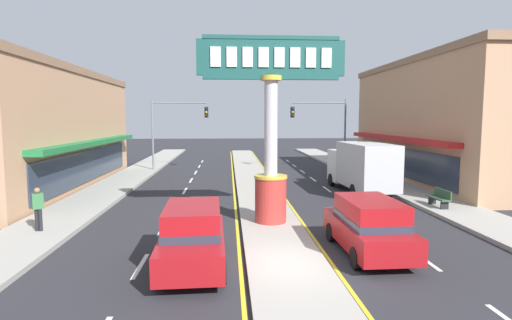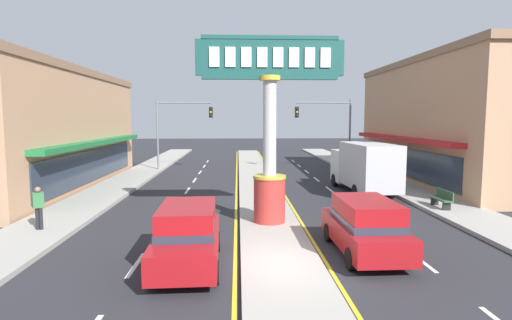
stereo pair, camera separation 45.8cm
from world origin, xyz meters
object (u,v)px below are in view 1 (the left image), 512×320
Objects in this scene: storefront_right at (466,121)px; traffic_light_left_side at (173,122)px; suv_near_right_lane at (193,235)px; district_sign at (271,136)px; traffic_light_right_side at (325,122)px; box_truck_far_right_lane at (361,166)px; street_bench at (440,197)px; pedestrian_near_kerb at (38,206)px; storefront_left at (16,129)px; suv_near_left_lane at (369,225)px.

storefront_right reaches higher than traffic_light_left_side.
district_sign is at bearing 58.54° from suv_near_right_lane.
suv_near_right_lane is (-9.43, -22.20, -3.26)m from traffic_light_right_side.
suv_near_right_lane is 0.67× the size of box_truck_far_right_lane.
box_truck_far_right_lane is at bearing -91.13° from traffic_light_right_side.
pedestrian_near_kerb is (-18.00, -3.19, 0.51)m from street_bench.
suv_near_right_lane is (-18.38, -16.23, -3.40)m from storefront_right.
storefront_left is 22.09m from box_truck_far_right_lane.
storefront_left is 19.73m from suv_near_right_lane.
district_sign is 4.56× the size of pedestrian_near_kerb.
box_truck_far_right_lane reaches higher than suv_near_right_lane.
district_sign reaches higher than box_truck_far_right_lane.
storefront_left reaches higher than box_truck_far_right_lane.
suv_near_right_lane is at bearing -81.18° from traffic_light_left_side.
storefront_right is at bearing 36.53° from district_sign.
suv_near_right_lane is at bearing -138.56° from storefront_right.
district_sign is at bearing 126.35° from suv_near_left_lane.
pedestrian_near_kerb reaches higher than street_bench.
suv_near_right_lane and suv_near_left_lane have the same top height.
box_truck_far_right_lane is (21.76, -3.13, -2.19)m from storefront_left.
traffic_light_left_side is at bearing 112.95° from suv_near_left_lane.
street_bench is (-6.72, -9.22, -3.74)m from storefront_right.
traffic_light_right_side reaches higher than suv_near_left_lane.
storefront_right reaches higher than box_truck_far_right_lane.
storefront_left is 4.42× the size of suv_near_right_lane.
suv_near_left_lane is (2.92, -3.97, -2.88)m from district_sign.
suv_near_left_lane is at bearing -37.60° from storefront_left.
traffic_light_right_side is (-8.95, 5.97, -0.14)m from storefront_right.
storefront_right is 23.01m from traffic_light_left_side.
district_sign reaches higher than storefront_left.
storefront_right is at bearing 25.68° from box_truck_far_right_lane.
box_truck_far_right_lane reaches higher than pedestrian_near_kerb.
street_bench is at bearing 14.28° from district_sign.
storefront_right is 10.76m from traffic_light_right_side.
street_bench is at bearing -18.20° from storefront_left.
street_bench is (15.25, -16.08, -3.60)m from traffic_light_left_side.
storefront_left reaches higher than traffic_light_right_side.
suv_near_right_lane is at bearing -172.14° from suv_near_left_lane.
pedestrian_near_kerb is (-6.33, 3.81, 0.17)m from suv_near_right_lane.
box_truck_far_right_lane is 4.37× the size of street_bench.
district_sign is 19.43m from traffic_light_left_side.
district_sign is 9.69m from pedestrian_near_kerb.
box_truck_far_right_lane reaches higher than suv_near_left_lane.
storefront_left is 12.89× the size of street_bench.
storefront_left is 23.13m from traffic_light_right_side.
storefront_left is at bearing -137.75° from traffic_light_left_side.
pedestrian_near_kerb is at bearing -98.12° from traffic_light_left_side.
box_truck_far_right_lane is at bearing -41.29° from traffic_light_left_side.
traffic_light_left_side and traffic_light_right_side have the same top height.
district_sign is at bearing -143.47° from storefront_right.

